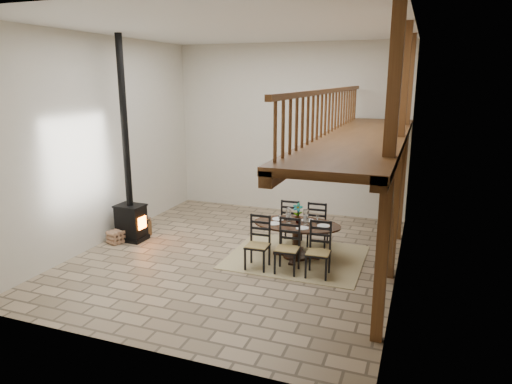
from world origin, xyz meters
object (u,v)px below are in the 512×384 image
(wood_stove, at_px, (130,197))
(log_stack, at_px, (117,237))
(log_basket, at_px, (141,227))
(dining_table, at_px, (295,241))

(wood_stove, relative_size, log_stack, 9.78)
(log_basket, bearing_deg, dining_table, -3.18)
(wood_stove, height_order, log_basket, wood_stove)
(wood_stove, height_order, log_stack, wood_stove)
(log_basket, distance_m, log_stack, 0.76)
(wood_stove, xyz_separation_m, log_stack, (-0.21, -0.33, -0.95))
(log_basket, bearing_deg, log_stack, -104.88)
(dining_table, xyz_separation_m, log_stack, (-4.45, -0.50, -0.28))
(dining_table, xyz_separation_m, wood_stove, (-4.24, -0.17, 0.67))
(dining_table, relative_size, log_stack, 4.41)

